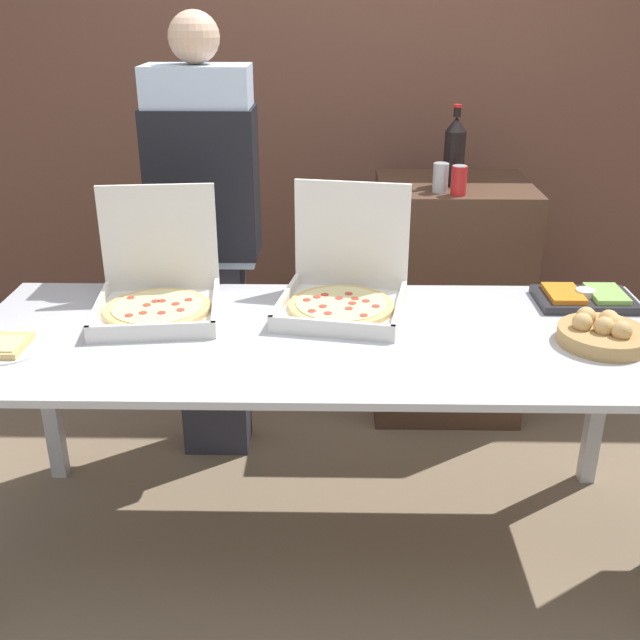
# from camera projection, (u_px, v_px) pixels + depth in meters

# --- Properties ---
(ground_plane) EXTENTS (16.00, 16.00, 0.00)m
(ground_plane) POSITION_uv_depth(u_px,v_px,m) (320.00, 540.00, 2.81)
(ground_plane) COLOR #847056
(brick_wall_behind) EXTENTS (10.00, 0.06, 2.80)m
(brick_wall_behind) POSITION_uv_depth(u_px,v_px,m) (326.00, 98.00, 3.81)
(brick_wall_behind) COLOR brown
(brick_wall_behind) RESTS_ON ground_plane
(buffet_table) EXTENTS (2.33, 0.92, 0.85)m
(buffet_table) POSITION_uv_depth(u_px,v_px,m) (320.00, 358.00, 2.51)
(buffet_table) COLOR silver
(buffet_table) RESTS_ON ground_plane
(pizza_box_far_left) EXTENTS (0.46, 0.48, 0.42)m
(pizza_box_far_left) POSITION_uv_depth(u_px,v_px,m) (158.00, 291.00, 2.62)
(pizza_box_far_left) COLOR silver
(pizza_box_far_left) RESTS_ON buffet_table
(pizza_box_near_right) EXTENTS (0.49, 0.50, 0.42)m
(pizza_box_near_right) POSITION_uv_depth(u_px,v_px,m) (344.00, 288.00, 2.64)
(pizza_box_near_right) COLOR silver
(pizza_box_near_right) RESTS_ON buffet_table
(paper_plate_front_right) EXTENTS (0.23, 0.23, 0.03)m
(paper_plate_front_right) POSITION_uv_depth(u_px,v_px,m) (7.00, 347.00, 2.35)
(paper_plate_front_right) COLOR white
(paper_plate_front_right) RESTS_ON buffet_table
(veggie_tray) EXTENTS (0.34, 0.23, 0.05)m
(veggie_tray) POSITION_uv_depth(u_px,v_px,m) (584.00, 298.00, 2.70)
(veggie_tray) COLOR #28282D
(veggie_tray) RESTS_ON buffet_table
(bread_basket) EXTENTS (0.29, 0.29, 0.10)m
(bread_basket) POSITION_uv_depth(u_px,v_px,m) (603.00, 333.00, 2.39)
(bread_basket) COLOR tan
(bread_basket) RESTS_ON buffet_table
(sideboard_podium) EXTENTS (0.68, 0.58, 1.11)m
(sideboard_podium) POSITION_uv_depth(u_px,v_px,m) (447.00, 298.00, 3.57)
(sideboard_podium) COLOR #4C3323
(sideboard_podium) RESTS_ON ground_plane
(soda_bottle) EXTENTS (0.09, 0.09, 0.35)m
(soda_bottle) POSITION_uv_depth(u_px,v_px,m) (455.00, 150.00, 3.26)
(soda_bottle) COLOR black
(soda_bottle) RESTS_ON sideboard_podium
(soda_can_silver) EXTENTS (0.07, 0.07, 0.12)m
(soda_can_silver) POSITION_uv_depth(u_px,v_px,m) (440.00, 178.00, 3.17)
(soda_can_silver) COLOR silver
(soda_can_silver) RESTS_ON sideboard_podium
(soda_can_colored) EXTENTS (0.07, 0.07, 0.12)m
(soda_can_colored) POSITION_uv_depth(u_px,v_px,m) (459.00, 180.00, 3.12)
(soda_can_colored) COLOR red
(soda_can_colored) RESTS_ON sideboard_podium
(person_server_vest) EXTENTS (0.42, 0.24, 1.84)m
(person_server_vest) POSITION_uv_depth(u_px,v_px,m) (206.00, 223.00, 3.01)
(person_server_vest) COLOR #2D2D38
(person_server_vest) RESTS_ON ground_plane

